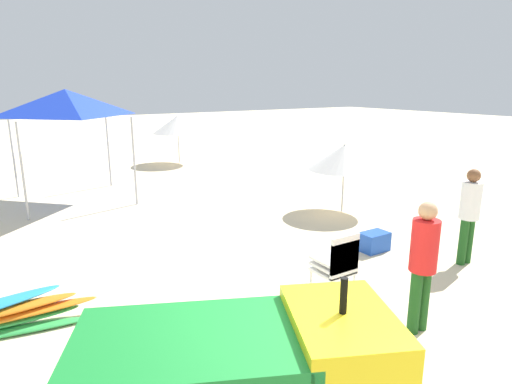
{
  "coord_description": "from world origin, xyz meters",
  "views": [
    {
      "loc": [
        -2.43,
        -3.05,
        2.96
      ],
      "look_at": [
        1.28,
        2.76,
        1.24
      ],
      "focal_mm": 30.54,
      "sensor_mm": 36.0,
      "label": 1
    }
  ],
  "objects_px": {
    "utility_cart": "(242,368)",
    "popup_canopy": "(66,103)",
    "lifeguard_near_left": "(470,210)",
    "stacked_plastic_chairs": "(338,262)",
    "beach_umbrella_mid": "(344,157)",
    "lifeguard_near_center": "(423,259)",
    "cooler_box": "(374,242)",
    "beach_umbrella_left": "(178,124)"
  },
  "relations": [
    {
      "from": "utility_cart",
      "to": "popup_canopy",
      "type": "height_order",
      "value": "popup_canopy"
    },
    {
      "from": "stacked_plastic_chairs",
      "to": "beach_umbrella_left",
      "type": "xyz_separation_m",
      "value": [
        2.49,
        11.46,
        0.88
      ]
    },
    {
      "from": "utility_cart",
      "to": "cooler_box",
      "type": "xyz_separation_m",
      "value": [
        4.31,
        2.54,
        -0.61
      ]
    },
    {
      "from": "lifeguard_near_left",
      "to": "utility_cart",
      "type": "bearing_deg",
      "value": -165.62
    },
    {
      "from": "stacked_plastic_chairs",
      "to": "popup_canopy",
      "type": "height_order",
      "value": "popup_canopy"
    },
    {
      "from": "beach_umbrella_left",
      "to": "beach_umbrella_mid",
      "type": "bearing_deg",
      "value": -85.06
    },
    {
      "from": "stacked_plastic_chairs",
      "to": "popup_canopy",
      "type": "distance_m",
      "value": 8.23
    },
    {
      "from": "beach_umbrella_left",
      "to": "stacked_plastic_chairs",
      "type": "bearing_deg",
      "value": -102.27
    },
    {
      "from": "lifeguard_near_left",
      "to": "cooler_box",
      "type": "bearing_deg",
      "value": 124.96
    },
    {
      "from": "stacked_plastic_chairs",
      "to": "beach_umbrella_mid",
      "type": "distance_m",
      "value": 4.63
    },
    {
      "from": "cooler_box",
      "to": "lifeguard_near_left",
      "type": "bearing_deg",
      "value": -55.04
    },
    {
      "from": "stacked_plastic_chairs",
      "to": "lifeguard_near_center",
      "type": "relative_size",
      "value": 0.62
    },
    {
      "from": "utility_cart",
      "to": "lifeguard_near_left",
      "type": "height_order",
      "value": "lifeguard_near_left"
    },
    {
      "from": "stacked_plastic_chairs",
      "to": "cooler_box",
      "type": "bearing_deg",
      "value": 29.45
    },
    {
      "from": "popup_canopy",
      "to": "beach_umbrella_left",
      "type": "bearing_deg",
      "value": 39.69
    },
    {
      "from": "lifeguard_near_left",
      "to": "stacked_plastic_chairs",
      "type": "bearing_deg",
      "value": 177.17
    },
    {
      "from": "stacked_plastic_chairs",
      "to": "lifeguard_near_left",
      "type": "distance_m",
      "value": 2.8
    },
    {
      "from": "stacked_plastic_chairs",
      "to": "cooler_box",
      "type": "distance_m",
      "value": 2.25
    },
    {
      "from": "stacked_plastic_chairs",
      "to": "beach_umbrella_left",
      "type": "bearing_deg",
      "value": 77.73
    },
    {
      "from": "utility_cart",
      "to": "beach_umbrella_mid",
      "type": "height_order",
      "value": "beach_umbrella_mid"
    },
    {
      "from": "lifeguard_near_center",
      "to": "beach_umbrella_mid",
      "type": "height_order",
      "value": "lifeguard_near_center"
    },
    {
      "from": "lifeguard_near_center",
      "to": "beach_umbrella_mid",
      "type": "distance_m",
      "value": 5.2
    },
    {
      "from": "cooler_box",
      "to": "beach_umbrella_left",
      "type": "bearing_deg",
      "value": 86.83
    },
    {
      "from": "beach_umbrella_left",
      "to": "cooler_box",
      "type": "relative_size",
      "value": 3.65
    },
    {
      "from": "lifeguard_near_left",
      "to": "beach_umbrella_left",
      "type": "height_order",
      "value": "beach_umbrella_left"
    },
    {
      "from": "lifeguard_near_left",
      "to": "cooler_box",
      "type": "distance_m",
      "value": 1.67
    },
    {
      "from": "stacked_plastic_chairs",
      "to": "beach_umbrella_mid",
      "type": "xyz_separation_m",
      "value": [
        3.2,
        3.27,
        0.71
      ]
    },
    {
      "from": "stacked_plastic_chairs",
      "to": "utility_cart",
      "type": "bearing_deg",
      "value": -148.57
    },
    {
      "from": "stacked_plastic_chairs",
      "to": "beach_umbrella_left",
      "type": "distance_m",
      "value": 11.76
    },
    {
      "from": "utility_cart",
      "to": "lifeguard_near_center",
      "type": "bearing_deg",
      "value": 8.29
    },
    {
      "from": "lifeguard_near_center",
      "to": "cooler_box",
      "type": "bearing_deg",
      "value": 53.81
    },
    {
      "from": "lifeguard_near_center",
      "to": "beach_umbrella_left",
      "type": "height_order",
      "value": "beach_umbrella_left"
    },
    {
      "from": "beach_umbrella_mid",
      "to": "utility_cart",
      "type": "bearing_deg",
      "value": -139.77
    },
    {
      "from": "popup_canopy",
      "to": "stacked_plastic_chairs",
      "type": "bearing_deg",
      "value": -75.79
    },
    {
      "from": "beach_umbrella_left",
      "to": "popup_canopy",
      "type": "bearing_deg",
      "value": -140.31
    },
    {
      "from": "lifeguard_near_center",
      "to": "cooler_box",
      "type": "distance_m",
      "value": 2.77
    },
    {
      "from": "utility_cart",
      "to": "stacked_plastic_chairs",
      "type": "relative_size",
      "value": 2.76
    },
    {
      "from": "lifeguard_near_left",
      "to": "lifeguard_near_center",
      "type": "xyz_separation_m",
      "value": [
        -2.42,
        -0.92,
        0.01
      ]
    },
    {
      "from": "popup_canopy",
      "to": "beach_umbrella_mid",
      "type": "relative_size",
      "value": 1.68
    },
    {
      "from": "beach_umbrella_mid",
      "to": "cooler_box",
      "type": "distance_m",
      "value": 2.78
    },
    {
      "from": "beach_umbrella_mid",
      "to": "cooler_box",
      "type": "relative_size",
      "value": 3.24
    },
    {
      "from": "stacked_plastic_chairs",
      "to": "popup_canopy",
      "type": "bearing_deg",
      "value": 104.21
    }
  ]
}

